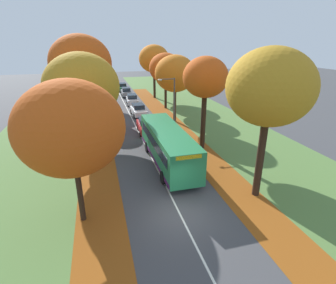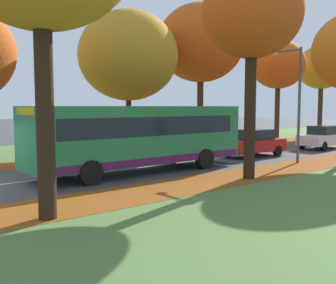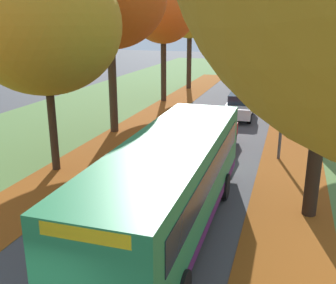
% 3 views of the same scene
% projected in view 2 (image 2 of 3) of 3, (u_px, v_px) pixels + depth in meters
% --- Properties ---
extents(grass_verge_left, '(12.00, 90.00, 0.01)m').
position_uv_depth(grass_verge_left, '(194.00, 141.00, 33.93)').
color(grass_verge_left, '#517538').
rests_on(grass_verge_left, ground).
extents(leaf_litter_left, '(2.80, 60.00, 0.00)m').
position_uv_depth(leaf_litter_left, '(176.00, 150.00, 26.59)').
color(leaf_litter_left, '#8C4714').
rests_on(leaf_litter_left, grass_verge_left).
extents(leaf_litter_right, '(2.80, 60.00, 0.00)m').
position_uv_depth(leaf_litter_right, '(296.00, 166.00, 19.52)').
color(leaf_litter_right, '#8C4714').
rests_on(leaf_litter_right, grass_verge_right).
extents(road_centre_line, '(0.12, 80.00, 0.01)m').
position_uv_depth(road_centre_line, '(286.00, 150.00, 26.85)').
color(road_centre_line, silver).
rests_on(road_centre_line, ground).
extents(tree_left_near, '(6.23, 6.23, 8.94)m').
position_uv_depth(tree_left_near, '(128.00, 56.00, 24.49)').
color(tree_left_near, '#382619').
rests_on(tree_left_near, ground).
extents(tree_left_mid, '(6.33, 6.33, 10.44)m').
position_uv_depth(tree_left_mid, '(201.00, 43.00, 28.60)').
color(tree_left_mid, '#422D1E').
rests_on(tree_left_mid, ground).
extents(tree_left_far, '(4.77, 4.77, 8.85)m').
position_uv_depth(tree_left_far, '(278.00, 65.00, 34.90)').
color(tree_left_far, '#382619').
rests_on(tree_left_far, ground).
extents(tree_left_distant, '(4.76, 4.76, 8.99)m').
position_uv_depth(tree_left_distant, '(322.00, 68.00, 38.82)').
color(tree_left_distant, '#382619').
rests_on(tree_left_distant, ground).
extents(tree_right_near, '(4.04, 4.04, 8.52)m').
position_uv_depth(tree_right_near, '(252.00, 14.00, 15.61)').
color(tree_right_near, black).
rests_on(tree_right_near, ground).
extents(streetlamp_right, '(1.89, 0.28, 6.00)m').
position_uv_depth(streetlamp_right, '(294.00, 92.00, 20.56)').
color(streetlamp_right, '#47474C').
rests_on(streetlamp_right, ground).
extents(bus, '(2.72, 10.42, 2.98)m').
position_uv_depth(bus, '(141.00, 135.00, 17.64)').
color(bus, '#237A47').
rests_on(bus, ground).
extents(car_red_lead, '(1.88, 4.25, 1.62)m').
position_uv_depth(car_red_lead, '(254.00, 143.00, 23.27)').
color(car_red_lead, '#B21919').
rests_on(car_red_lead, ground).
extents(car_white_following, '(1.93, 4.27, 1.62)m').
position_uv_depth(car_white_following, '(322.00, 137.00, 27.66)').
color(car_white_following, silver).
rests_on(car_white_following, ground).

